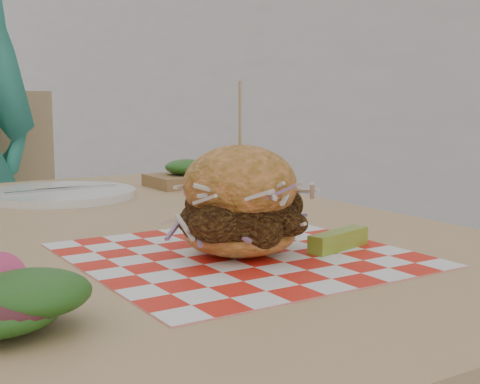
{
  "coord_description": "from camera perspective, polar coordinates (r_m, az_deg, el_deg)",
  "views": [
    {
      "loc": [
        -0.24,
        -1.08,
        0.93
      ],
      "look_at": [
        0.17,
        -0.44,
        0.82
      ],
      "focal_mm": 50.0,
      "sensor_mm": 36.0,
      "label": 1
    }
  ],
  "objects": [
    {
      "name": "paper_liner",
      "position": [
        0.78,
        -0.0,
        -5.38
      ],
      "size": [
        0.36,
        0.36,
        0.0
      ],
      "primitive_type": "cube",
      "color": "red",
      "rests_on": "patio_table"
    },
    {
      "name": "kraft_tray",
      "position": [
        1.39,
        -4.58,
        1.43
      ],
      "size": [
        0.15,
        0.12,
        0.06
      ],
      "color": "olive",
      "rests_on": "patio_table"
    },
    {
      "name": "patio_table",
      "position": [
        0.99,
        -9.15,
        -7.32
      ],
      "size": [
        0.8,
        1.2,
        0.75
      ],
      "color": "tan",
      "rests_on": "ground"
    },
    {
      "name": "sandwich",
      "position": [
        0.77,
        -0.0,
        -1.3
      ],
      "size": [
        0.18,
        0.18,
        0.2
      ],
      "color": "orange",
      "rests_on": "paper_liner"
    },
    {
      "name": "place_setting",
      "position": [
        1.27,
        -15.01,
        -0.15
      ],
      "size": [
        0.27,
        0.27,
        0.02
      ],
      "color": "white",
      "rests_on": "patio_table"
    },
    {
      "name": "pickle_spear",
      "position": [
        0.81,
        8.41,
        -4.08
      ],
      "size": [
        0.1,
        0.04,
        0.02
      ],
      "primitive_type": "cube",
      "rotation": [
        0.0,
        0.0,
        0.25
      ],
      "color": "#8DA530",
      "rests_on": "paper_liner"
    }
  ]
}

